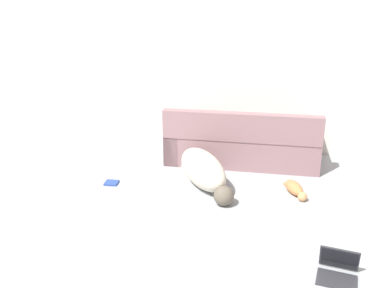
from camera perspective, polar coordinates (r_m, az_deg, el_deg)
name	(u,v)px	position (r m, az deg, el deg)	size (l,w,h in m)	color
ground_plane	(107,281)	(3.76, -11.29, -17.48)	(20.00, 20.00, 0.00)	#999EA3
wall_back	(199,60)	(6.34, 0.98, 11.19)	(7.47, 0.06, 2.59)	silver
couch	(242,144)	(5.90, 6.66, 0.01)	(2.09, 0.90, 0.78)	gray
dog	(204,171)	(5.14, 1.60, -3.58)	(0.95, 1.18, 0.44)	beige
cat	(295,189)	(5.15, 13.59, -5.84)	(0.32, 0.48, 0.14)	#BC7A47
laptop_open	(338,267)	(3.91, 18.90, -15.30)	(0.36, 0.34, 0.23)	#2D2D33
book_blue	(112,183)	(5.39, -10.67, -5.11)	(0.18, 0.16, 0.02)	#28428E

